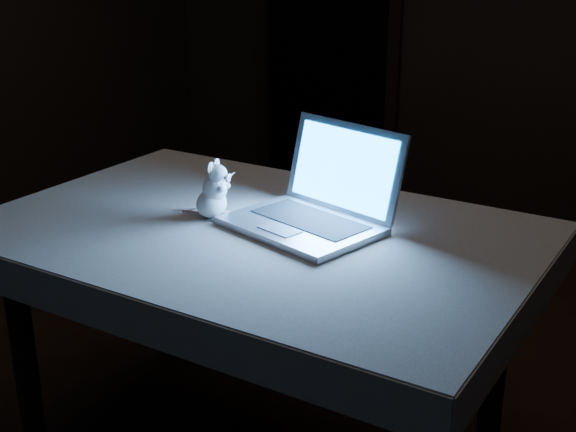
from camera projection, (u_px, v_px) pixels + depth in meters
The scene contains 7 objects.
floor at pixel (312, 397), 3.01m from camera, with size 5.00×5.00×0.00m, color black.
back_wall at pixel (494, 5), 4.65m from camera, with size 4.50×0.04×2.60m, color black.
doorway at pixel (328, 34), 5.20m from camera, with size 1.06×0.36×2.13m, color black, non-canonical shape.
table at pixel (258, 349), 2.52m from camera, with size 1.57×1.01×0.84m, color black, non-canonical shape.
tablecloth at pixel (248, 239), 2.45m from camera, with size 1.69×1.13×0.12m, color beige, non-canonical shape.
laptop at pixel (301, 182), 2.31m from camera, with size 0.45×0.39×0.30m, color #B7B8BC, non-canonical shape.
plush_mouse at pixel (211, 189), 2.43m from camera, with size 0.14×0.14×0.19m, color white, non-canonical shape.
Camera 1 is at (1.10, -2.34, 1.70)m, focal length 48.00 mm.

